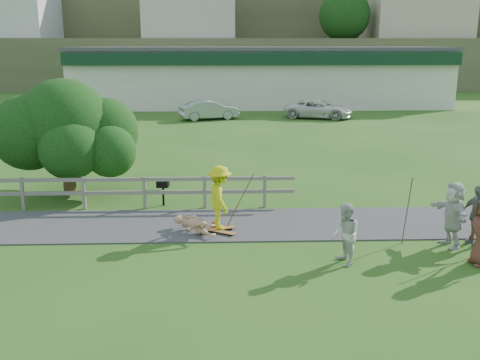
{
  "coord_description": "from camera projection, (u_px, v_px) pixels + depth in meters",
  "views": [
    {
      "loc": [
        0.57,
        -13.88,
        5.32
      ],
      "look_at": [
        1.13,
        2.0,
        1.28
      ],
      "focal_mm": 40.0,
      "sensor_mm": 36.0,
      "label": 1
    }
  ],
  "objects": [
    {
      "name": "pole_spec_left",
      "position": [
        407.0,
        211.0,
        14.5
      ],
      "size": [
        0.03,
        0.03,
        1.87
      ],
      "primitive_type": "cylinder",
      "color": "brown",
      "rests_on": "ground"
    },
    {
      "name": "spectator_d",
      "position": [
        453.0,
        214.0,
        14.32
      ],
      "size": [
        0.7,
        1.71,
        1.79
      ],
      "primitive_type": "imported",
      "rotation": [
        0.0,
        0.0,
        4.82
      ],
      "color": "beige",
      "rests_on": "ground"
    },
    {
      "name": "helmet",
      "position": [
        215.0,
        225.0,
        15.77
      ],
      "size": [
        0.26,
        0.26,
        0.26
      ],
      "primitive_type": "sphere",
      "color": "#B90C06",
      "rests_on": "ground"
    },
    {
      "name": "spectator_a",
      "position": [
        346.0,
        235.0,
        13.13
      ],
      "size": [
        0.75,
        0.87,
        1.57
      ],
      "primitive_type": "imported",
      "rotation": [
        0.0,
        0.0,
        4.94
      ],
      "color": "beige",
      "rests_on": "ground"
    },
    {
      "name": "longboard_fallen",
      "position": [
        222.0,
        233.0,
        15.36
      ],
      "size": [
        0.81,
        0.59,
        0.09
      ],
      "primitive_type": null,
      "rotation": [
        0.0,
        0.0,
        -0.53
      ],
      "color": "olive",
      "rests_on": "ground"
    },
    {
      "name": "pole_rider",
      "position": [
        240.0,
        198.0,
        15.83
      ],
      "size": [
        0.03,
        0.03,
        1.82
      ],
      "primitive_type": "cylinder",
      "color": "brown",
      "rests_on": "ground"
    },
    {
      "name": "skater_fallen",
      "position": [
        194.0,
        225.0,
        15.37
      ],
      "size": [
        1.37,
        1.34,
        0.57
      ],
      "primitive_type": "imported",
      "rotation": [
        0.0,
        0.0,
        0.77
      ],
      "color": "tan",
      "rests_on": "ground"
    },
    {
      "name": "fence",
      "position": [
        64.0,
        188.0,
        17.59
      ],
      "size": [
        15.05,
        0.1,
        1.1
      ],
      "color": "#625D56",
      "rests_on": "ground"
    },
    {
      "name": "skater_rider",
      "position": [
        220.0,
        201.0,
        15.42
      ],
      "size": [
        0.96,
        1.34,
        1.87
      ],
      "primitive_type": "imported",
      "rotation": [
        0.0,
        0.0,
        1.81
      ],
      "color": "#CACA13",
      "rests_on": "ground"
    },
    {
      "name": "bbq",
      "position": [
        163.0,
        193.0,
        18.08
      ],
      "size": [
        0.43,
        0.35,
        0.86
      ],
      "primitive_type": null,
      "rotation": [
        0.0,
        0.0,
        -0.14
      ],
      "color": "black",
      "rests_on": "ground"
    },
    {
      "name": "car_white",
      "position": [
        318.0,
        109.0,
        39.41
      ],
      "size": [
        5.38,
        3.69,
        1.37
      ],
      "primitive_type": "imported",
      "rotation": [
        0.0,
        0.0,
        1.25
      ],
      "color": "silver",
      "rests_on": "ground"
    },
    {
      "name": "longboard_rider",
      "position": [
        220.0,
        230.0,
        15.64
      ],
      "size": [
        0.91,
        0.45,
        0.1
      ],
      "primitive_type": null,
      "rotation": [
        0.0,
        0.0,
        0.28
      ],
      "color": "olive",
      "rests_on": "ground"
    },
    {
      "name": "ground",
      "position": [
        202.0,
        243.0,
        14.73
      ],
      "size": [
        260.0,
        260.0,
        0.0
      ],
      "primitive_type": "plane",
      "color": "#275317",
      "rests_on": "ground"
    },
    {
      "name": "car_silver",
      "position": [
        209.0,
        110.0,
        38.78
      ],
      "size": [
        4.52,
        2.78,
        1.41
      ],
      "primitive_type": "imported",
      "rotation": [
        0.0,
        0.0,
        1.9
      ],
      "color": "#999CA0",
      "rests_on": "ground"
    },
    {
      "name": "spectator_b",
      "position": [
        477.0,
        215.0,
        14.46
      ],
      "size": [
        0.74,
        1.06,
        1.67
      ],
      "primitive_type": "imported",
      "rotation": [
        0.0,
        0.0,
        5.09
      ],
      "color": "slate",
      "rests_on": "ground"
    },
    {
      "name": "tree",
      "position": [
        67.0,
        150.0,
        19.33
      ],
      "size": [
        5.12,
        5.12,
        3.25
      ],
      "primitive_type": null,
      "color": "black",
      "rests_on": "ground"
    },
    {
      "name": "path",
      "position": [
        203.0,
        225.0,
        16.18
      ],
      "size": [
        34.0,
        3.0,
        0.04
      ],
      "primitive_type": "cube",
      "color": "#343436",
      "rests_on": "ground"
    },
    {
      "name": "strip_mall",
      "position": [
        259.0,
        76.0,
        48.07
      ],
      "size": [
        32.5,
        10.75,
        5.1
      ],
      "color": "beige",
      "rests_on": "ground"
    }
  ]
}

